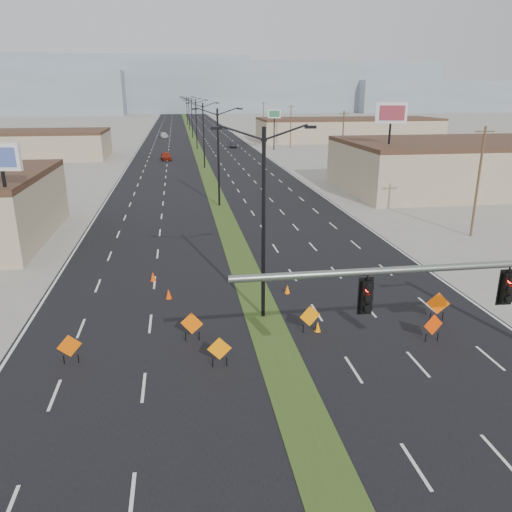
{
  "coord_description": "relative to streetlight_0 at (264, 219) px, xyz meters",
  "views": [
    {
      "loc": [
        -4.15,
        -12.27,
        11.57
      ],
      "look_at": [
        -0.26,
        12.83,
        3.2
      ],
      "focal_mm": 35.0,
      "sensor_mm": 36.0,
      "label": 1
    }
  ],
  "objects": [
    {
      "name": "ground",
      "position": [
        0.0,
        -12.0,
        -5.42
      ],
      "size": [
        600.0,
        600.0,
        0.0
      ],
      "primitive_type": "plane",
      "color": "gray",
      "rests_on": "ground"
    },
    {
      "name": "road_surface",
      "position": [
        0.0,
        88.0,
        -5.42
      ],
      "size": [
        25.0,
        400.0,
        0.02
      ],
      "primitive_type": "cube",
      "color": "black",
      "rests_on": "ground"
    },
    {
      "name": "median_strip",
      "position": [
        0.0,
        88.0,
        -5.42
      ],
      "size": [
        2.0,
        400.0,
        0.04
      ],
      "primitive_type": "cube",
      "color": "#344819",
      "rests_on": "ground"
    },
    {
      "name": "building_sw_far",
      "position": [
        -32.0,
        73.0,
        -3.17
      ],
      "size": [
        30.0,
        14.0,
        4.5
      ],
      "primitive_type": "cube",
      "color": "tan",
      "rests_on": "ground"
    },
    {
      "name": "building_se_near",
      "position": [
        34.0,
        33.0,
        -2.67
      ],
      "size": [
        36.0,
        18.0,
        5.5
      ],
      "primitive_type": "cube",
      "color": "tan",
      "rests_on": "ground"
    },
    {
      "name": "building_se_far",
      "position": [
        38.0,
        98.0,
        -2.92
      ],
      "size": [
        44.0,
        16.0,
        5.0
      ],
      "primitive_type": "cube",
      "color": "tan",
      "rests_on": "ground"
    },
    {
      "name": "mesa_center",
      "position": [
        40.0,
        288.0,
        8.58
      ],
      "size": [
        220.0,
        50.0,
        28.0
      ],
      "primitive_type": "cube",
      "color": "gray",
      "rests_on": "ground"
    },
    {
      "name": "mesa_east",
      "position": [
        180.0,
        278.0,
        3.58
      ],
      "size": [
        160.0,
        50.0,
        18.0
      ],
      "primitive_type": "cube",
      "color": "gray",
      "rests_on": "ground"
    },
    {
      "name": "mesa_backdrop",
      "position": [
        -30.0,
        308.0,
        10.58
      ],
      "size": [
        140.0,
        50.0,
        32.0
      ],
      "primitive_type": "cube",
      "color": "gray",
      "rests_on": "ground"
    },
    {
      "name": "streetlight_0",
      "position": [
        0.0,
        0.0,
        0.0
      ],
      "size": [
        5.15,
        0.24,
        10.02
      ],
      "color": "black",
      "rests_on": "ground"
    },
    {
      "name": "streetlight_1",
      "position": [
        0.0,
        28.0,
        0.0
      ],
      "size": [
        5.15,
        0.24,
        10.02
      ],
      "color": "black",
      "rests_on": "ground"
    },
    {
      "name": "streetlight_2",
      "position": [
        0.0,
        56.0,
        0.0
      ],
      "size": [
        5.15,
        0.24,
        10.02
      ],
      "color": "black",
      "rests_on": "ground"
    },
    {
      "name": "streetlight_3",
      "position": [
        0.0,
        84.0,
        0.0
      ],
      "size": [
        5.15,
        0.24,
        10.02
      ],
      "color": "black",
      "rests_on": "ground"
    },
    {
      "name": "streetlight_4",
      "position": [
        0.0,
        112.0,
        0.0
      ],
      "size": [
        5.15,
        0.24,
        10.02
      ],
      "color": "black",
      "rests_on": "ground"
    },
    {
      "name": "streetlight_5",
      "position": [
        0.0,
        140.0,
        0.0
      ],
      "size": [
        5.15,
        0.24,
        10.02
      ],
      "color": "black",
      "rests_on": "ground"
    },
    {
      "name": "streetlight_6",
      "position": [
        0.0,
        168.0,
        0.0
      ],
      "size": [
        5.15,
        0.24,
        10.02
      ],
      "color": "black",
      "rests_on": "ground"
    },
    {
      "name": "utility_pole_0",
      "position": [
        20.0,
        13.0,
        -0.74
      ],
      "size": [
        1.6,
        0.2,
        9.0
      ],
      "color": "#4C3823",
      "rests_on": "ground"
    },
    {
      "name": "utility_pole_1",
      "position": [
        20.0,
        48.0,
        -0.74
      ],
      "size": [
        1.6,
        0.2,
        9.0
      ],
      "color": "#4C3823",
      "rests_on": "ground"
    },
    {
      "name": "utility_pole_2",
      "position": [
        20.0,
        83.0,
        -0.74
      ],
      "size": [
        1.6,
        0.2,
        9.0
      ],
      "color": "#4C3823",
      "rests_on": "ground"
    },
    {
      "name": "utility_pole_3",
      "position": [
        20.0,
        118.0,
        -0.74
      ],
      "size": [
        1.6,
        0.2,
        9.0
      ],
      "color": "#4C3823",
      "rests_on": "ground"
    },
    {
      "name": "car_left",
      "position": [
        -6.23,
        67.03,
        -4.71
      ],
      "size": [
        2.13,
        4.33,
        1.42
      ],
      "primitive_type": "imported",
      "rotation": [
        0.0,
        0.0,
        0.11
      ],
      "color": "maroon",
      "rests_on": "ground"
    },
    {
      "name": "car_mid",
      "position": [
        7.97,
        86.39,
        -4.78
      ],
      "size": [
        1.63,
        3.95,
        1.27
      ],
      "primitive_type": "imported",
      "rotation": [
        0.0,
        0.0,
        -0.07
      ],
      "color": "black",
      "rests_on": "ground"
    },
    {
      "name": "car_far",
      "position": [
        -7.48,
        113.7,
        -4.78
      ],
      "size": [
        2.38,
        4.61,
        1.28
      ],
      "primitive_type": "imported",
      "rotation": [
        0.0,
        0.0,
        0.14
      ],
      "color": "silver",
      "rests_on": "ground"
    },
    {
      "name": "construction_sign_0",
      "position": [
        -9.3,
        -3.54,
        -4.59
      ],
      "size": [
        1.02,
        0.38,
        1.42
      ],
      "rotation": [
        0.0,
        0.0,
        0.32
      ],
      "color": "#E05404",
      "rests_on": "ground"
    },
    {
      "name": "construction_sign_1",
      "position": [
        -2.76,
        -4.81,
        -4.59
      ],
      "size": [
        1.07,
        0.07,
        1.42
      ],
      "rotation": [
        0.0,
        0.0,
        -0.03
      ],
      "color": "orange",
      "rests_on": "ground"
    },
    {
      "name": "construction_sign_2",
      "position": [
        -3.87,
        -2.19,
        -4.55
      ],
      "size": [
        1.08,
        0.37,
        1.49
      ],
      "rotation": [
        0.0,
        0.0,
        -0.3
      ],
      "color": "#FF6405",
      "rests_on": "ground"
    },
    {
      "name": "construction_sign_3",
      "position": [
        2.0,
        -2.23,
        -4.55
      ],
      "size": [
        1.1,
        0.27,
        1.48
      ],
      "rotation": [
        0.0,
        0.0,
        0.21
      ],
      "color": "orange",
      "rests_on": "ground"
    },
    {
      "name": "construction_sign_4",
      "position": [
        9.0,
        -1.94,
        -4.47
      ],
      "size": [
        1.19,
        0.31,
        1.62
      ],
      "rotation": [
        0.0,
        0.0,
        -0.23
      ],
      "color": "#FF5B05",
      "rests_on": "ground"
    },
    {
      "name": "construction_sign_5",
      "position": [
        7.64,
        -4.06,
        -4.58
      ],
      "size": [
        1.06,
        0.27,
        1.43
      ],
      "rotation": [
        0.0,
        0.0,
        0.21
      ],
      "color": "#EB3C04",
      "rests_on": "ground"
    },
    {
      "name": "cone_0",
      "position": [
        -5.07,
        3.26,
        -5.11
      ],
      "size": [
        0.38,
        0.38,
        0.62
      ],
      "primitive_type": "cone",
      "rotation": [
        0.0,
        0.0,
        -0.04
      ],
      "color": "#DE3E04",
      "rests_on": "ground"
    },
    {
      "name": "cone_1",
      "position": [
        2.44,
        -2.19,
        -5.14
      ],
      "size": [
        0.38,
        0.38,
        0.55
      ],
      "primitive_type": "cone",
      "rotation": [
        0.0,
        0.0,
        0.18
      ],
      "color": "orange",
      "rests_on": "ground"
    },
    {
      "name": "cone_2",
      "position": [
        1.99,
        2.98,
        -5.14
      ],
      "size": [
        0.36,
        0.36,
        0.56
      ],
      "primitive_type": "cone",
      "rotation": [
        0.0,
        0.0,
        0.08
      ],
      "color": "orange",
      "rests_on": "ground"
    },
    {
      "name": "cone_3",
      "position": [
        -6.1,
        6.34,
        -5.11
      ],
      "size": [
        0.43,
        0.43,
        0.62
      ],
      "primitive_type": "cone",
      "rotation": [
        0.0,
        0.0,
        0.2
      ],
      "color": "#EC3D04",
      "rests_on": "ground"
    },
    {
      "name": "pole_sign_west",
      "position": [
        -15.79,
        11.32,
        1.37
      ],
      "size": [
        2.75,
        0.91,
        8.4
      ],
      "rotation": [
        0.0,
        0.0,
        -0.21
      ],
      "color": "black",
      "rests_on": "ground"
    },
    {
      "name": "pole_sign_east_near",
      "position": [
        19.51,
        30.19,
        3.23
      ],
      "size": [
        3.38,
        1.34,
        10.52
      ],
      "rotation": [
        0.0,
        0.0,
        -0.3
      ],
      "color": "black",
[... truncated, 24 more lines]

